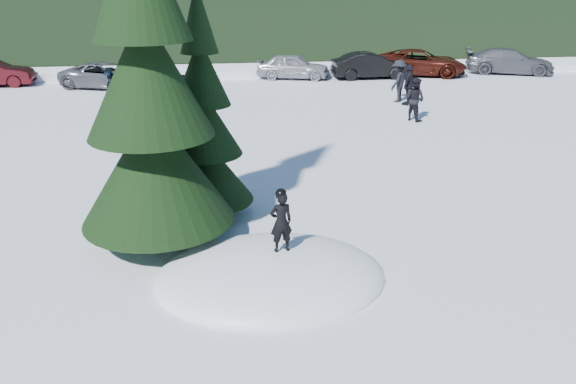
{
  "coord_description": "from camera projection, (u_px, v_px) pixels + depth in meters",
  "views": [
    {
      "loc": [
        -0.86,
        -9.43,
        5.49
      ],
      "look_at": [
        0.55,
        1.67,
        1.1
      ],
      "focal_mm": 35.0,
      "sensor_mm": 36.0,
      "label": 1
    }
  ],
  "objects": [
    {
      "name": "ground",
      "position": [
        271.0,
        278.0,
        10.82
      ],
      "size": [
        200.0,
        200.0,
        0.0
      ],
      "primitive_type": "plane",
      "color": "white",
      "rests_on": "ground"
    },
    {
      "name": "spruce_short",
      "position": [
        204.0,
        131.0,
        12.86
      ],
      "size": [
        2.2,
        2.2,
        5.37
      ],
      "color": "black",
      "rests_on": "ground"
    },
    {
      "name": "snow_mound",
      "position": [
        271.0,
        278.0,
        10.82
      ],
      "size": [
        4.48,
        3.52,
        0.96
      ],
      "primitive_type": "ellipsoid",
      "color": "white",
      "rests_on": "ground"
    },
    {
      "name": "adult_0",
      "position": [
        415.0,
        99.0,
        22.01
      ],
      "size": [
        0.99,
        1.04,
        1.7
      ],
      "primitive_type": "imported",
      "rotation": [
        0.0,
        0.0,
        2.15
      ],
      "color": "black",
      "rests_on": "ground"
    },
    {
      "name": "adult_1",
      "position": [
        409.0,
        85.0,
        24.63
      ],
      "size": [
        0.98,
        1.08,
        1.77
      ],
      "primitive_type": "imported",
      "rotation": [
        0.0,
        0.0,
        4.04
      ],
      "color": "black",
      "rests_on": "ground"
    },
    {
      "name": "car_7",
      "position": [
        509.0,
        61.0,
        32.42
      ],
      "size": [
        5.3,
        3.53,
        1.42
      ],
      "primitive_type": "imported",
      "rotation": [
        0.0,
        0.0,
        1.23
      ],
      "color": "#505258",
      "rests_on": "ground"
    },
    {
      "name": "child_skier",
      "position": [
        281.0,
        222.0,
        10.61
      ],
      "size": [
        0.49,
        0.38,
        1.21
      ],
      "primitive_type": "imported",
      "rotation": [
        0.0,
        0.0,
        3.36
      ],
      "color": "black",
      "rests_on": "snow_mound"
    },
    {
      "name": "car_3",
      "position": [
        155.0,
        81.0,
        26.89
      ],
      "size": [
        4.67,
        2.25,
        1.31
      ],
      "primitive_type": "imported",
      "rotation": [
        0.0,
        0.0,
        1.66
      ],
      "color": "black",
      "rests_on": "ground"
    },
    {
      "name": "spruce_tall",
      "position": [
        148.0,
        91.0,
        11.01
      ],
      "size": [
        3.2,
        3.2,
        8.6
      ],
      "color": "black",
      "rests_on": "ground"
    },
    {
      "name": "car_2",
      "position": [
        106.0,
        75.0,
        28.38
      ],
      "size": [
        5.0,
        3.51,
        1.27
      ],
      "primitive_type": "imported",
      "rotation": [
        0.0,
        0.0,
        1.23
      ],
      "color": "#55565D",
      "rests_on": "ground"
    },
    {
      "name": "adult_2",
      "position": [
        399.0,
        81.0,
        25.22
      ],
      "size": [
        1.32,
        1.38,
        1.88
      ],
      "primitive_type": "imported",
      "rotation": [
        0.0,
        0.0,
        4.01
      ],
      "color": "black",
      "rests_on": "ground"
    },
    {
      "name": "car_4",
      "position": [
        293.0,
        66.0,
        30.84
      ],
      "size": [
        4.24,
        2.52,
        1.35
      ],
      "primitive_type": "imported",
      "rotation": [
        0.0,
        0.0,
        1.32
      ],
      "color": "#94959C",
      "rests_on": "ground"
    },
    {
      "name": "car_6",
      "position": [
        420.0,
        62.0,
        31.89
      ],
      "size": [
        5.66,
        3.89,
        1.44
      ],
      "primitive_type": "imported",
      "rotation": [
        0.0,
        0.0,
        1.25
      ],
      "color": "#3B110A",
      "rests_on": "ground"
    },
    {
      "name": "car_5",
      "position": [
        371.0,
        65.0,
        30.94
      ],
      "size": [
        4.32,
        1.6,
        1.41
      ],
      "primitive_type": "imported",
      "rotation": [
        0.0,
        0.0,
        1.6
      ],
      "color": "black",
      "rests_on": "ground"
    }
  ]
}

